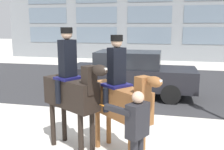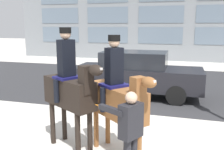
% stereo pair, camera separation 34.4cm
% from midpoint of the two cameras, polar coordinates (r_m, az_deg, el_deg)
% --- Properties ---
extents(ground_plane, '(80.00, 80.00, 0.00)m').
position_cam_midpoint_polar(ground_plane, '(7.45, 2.45, -9.70)').
color(ground_plane, beige).
extents(road_surface, '(23.92, 8.50, 0.01)m').
position_cam_midpoint_polar(road_surface, '(11.93, 7.81, -1.77)').
color(road_surface, '#2D2D30').
rests_on(road_surface, ground_plane).
extents(mounted_horse_lead, '(1.65, 1.15, 2.62)m').
position_cam_midpoint_polar(mounted_horse_lead, '(5.28, -7.71, -3.14)').
color(mounted_horse_lead, black).
rests_on(mounted_horse_lead, ground_plane).
extents(mounted_horse_companion, '(1.63, 1.44, 2.48)m').
position_cam_midpoint_polar(mounted_horse_companion, '(5.00, 3.16, -5.26)').
color(mounted_horse_companion, brown).
rests_on(mounted_horse_companion, ground_plane).
extents(pedestrian_bystander, '(0.91, 0.46, 1.62)m').
position_cam_midpoint_polar(pedestrian_bystander, '(4.24, 6.44, -12.54)').
color(pedestrian_bystander, '#232328').
rests_on(pedestrian_bystander, ground_plane).
extents(street_car_near_lane, '(4.79, 1.83, 1.71)m').
position_cam_midpoint_polar(street_car_near_lane, '(9.56, 6.65, 0.37)').
color(street_car_near_lane, black).
rests_on(street_car_near_lane, ground_plane).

